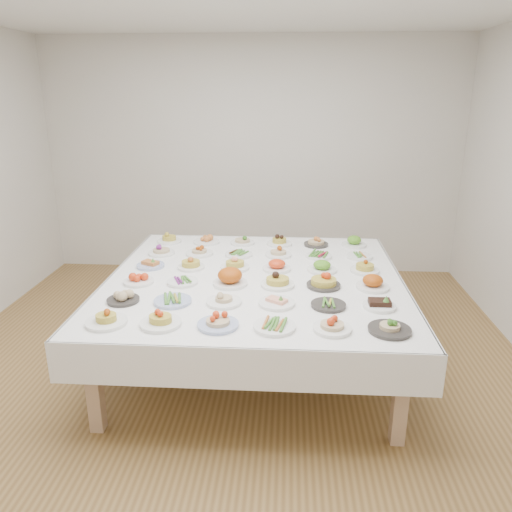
# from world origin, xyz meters

# --- Properties ---
(room_envelope) EXTENTS (5.02, 5.02, 2.81)m
(room_envelope) POSITION_xyz_m (0.00, 0.00, 1.83)
(room_envelope) COLOR olive
(room_envelope) RESTS_ON ground
(display_table) EXTENTS (2.37, 2.37, 0.75)m
(display_table) POSITION_xyz_m (0.19, 0.19, 0.69)
(display_table) COLOR white
(display_table) RESTS_ON ground
(dish_0) EXTENTS (0.26, 0.26, 0.13)m
(dish_0) POSITION_xyz_m (-0.70, -0.72, 0.81)
(dish_0) COLOR white
(dish_0) RESTS_ON display_table
(dish_1) EXTENTS (0.26, 0.26, 0.14)m
(dish_1) POSITION_xyz_m (-0.35, -0.71, 0.81)
(dish_1) COLOR white
(dish_1) RESTS_ON display_table
(dish_2) EXTENTS (0.28, 0.28, 0.15)m
(dish_2) POSITION_xyz_m (0.02, -0.71, 0.82)
(dish_2) COLOR #4C66B2
(dish_2) RESTS_ON display_table
(dish_3) EXTENTS (0.28, 0.27, 0.06)m
(dish_3) POSITION_xyz_m (0.38, -0.71, 0.78)
(dish_3) COLOR white
(dish_3) RESTS_ON display_table
(dish_4) EXTENTS (0.24, 0.24, 0.14)m
(dish_4) POSITION_xyz_m (0.74, -0.71, 0.82)
(dish_4) COLOR white
(dish_4) RESTS_ON display_table
(dish_5) EXTENTS (0.26, 0.26, 0.12)m
(dish_5) POSITION_xyz_m (1.10, -0.71, 0.80)
(dish_5) COLOR #2F2C2A
(dish_5) RESTS_ON display_table
(dish_6) EXTENTS (0.23, 0.23, 0.10)m
(dish_6) POSITION_xyz_m (-0.71, -0.36, 0.79)
(dish_6) COLOR #2F2C2A
(dish_6) RESTS_ON display_table
(dish_7) EXTENTS (0.28, 0.26, 0.06)m
(dish_7) POSITION_xyz_m (-0.35, -0.35, 0.78)
(dish_7) COLOR #4C66B2
(dish_7) RESTS_ON display_table
(dish_8) EXTENTS (0.25, 0.25, 0.12)m
(dish_8) POSITION_xyz_m (0.01, -0.35, 0.80)
(dish_8) COLOR white
(dish_8) RESTS_ON display_table
(dish_9) EXTENTS (0.25, 0.25, 0.09)m
(dish_9) POSITION_xyz_m (0.38, -0.34, 0.78)
(dish_9) COLOR white
(dish_9) RESTS_ON display_table
(dish_10) EXTENTS (0.24, 0.24, 0.05)m
(dish_10) POSITION_xyz_m (0.74, -0.35, 0.77)
(dish_10) COLOR #2F2C2A
(dish_10) RESTS_ON display_table
(dish_11) EXTENTS (0.23, 0.23, 0.10)m
(dish_11) POSITION_xyz_m (1.10, -0.35, 0.79)
(dish_11) COLOR white
(dish_11) RESTS_ON display_table
(dish_12) EXTENTS (0.23, 0.23, 0.09)m
(dish_12) POSITION_xyz_m (-0.70, 0.00, 0.79)
(dish_12) COLOR white
(dish_12) RESTS_ON display_table
(dish_13) EXTENTS (0.24, 0.24, 0.05)m
(dish_13) POSITION_xyz_m (-0.36, 0.02, 0.77)
(dish_13) COLOR white
(dish_13) RESTS_ON display_table
(dish_14) EXTENTS (0.29, 0.29, 0.16)m
(dish_14) POSITION_xyz_m (0.01, 0.02, 0.83)
(dish_14) COLOR white
(dish_14) RESTS_ON display_table
(dish_15) EXTENTS (0.26, 0.26, 0.16)m
(dish_15) POSITION_xyz_m (0.38, 0.01, 0.82)
(dish_15) COLOR white
(dish_15) RESTS_ON display_table
(dish_16) EXTENTS (0.26, 0.26, 0.16)m
(dish_16) POSITION_xyz_m (0.73, 0.02, 0.82)
(dish_16) COLOR #2F2C2A
(dish_16) RESTS_ON display_table
(dish_17) EXTENTS (0.25, 0.25, 0.13)m
(dish_17) POSITION_xyz_m (1.10, 0.01, 0.81)
(dish_17) COLOR white
(dish_17) RESTS_ON display_table
(dish_18) EXTENTS (0.23, 0.23, 0.09)m
(dish_18) POSITION_xyz_m (-0.71, 0.38, 0.78)
(dish_18) COLOR #4C66B2
(dish_18) RESTS_ON display_table
(dish_19) EXTENTS (0.22, 0.22, 0.12)m
(dish_19) POSITION_xyz_m (-0.36, 0.37, 0.80)
(dish_19) COLOR white
(dish_19) RESTS_ON display_table
(dish_20) EXTENTS (0.24, 0.24, 0.13)m
(dish_20) POSITION_xyz_m (0.01, 0.38, 0.81)
(dish_20) COLOR white
(dish_20) RESTS_ON display_table
(dish_21) EXTENTS (0.23, 0.23, 0.12)m
(dish_21) POSITION_xyz_m (0.37, 0.37, 0.80)
(dish_21) COLOR white
(dish_21) RESTS_ON display_table
(dish_22) EXTENTS (0.24, 0.24, 0.14)m
(dish_22) POSITION_xyz_m (0.74, 0.37, 0.81)
(dish_22) COLOR white
(dish_22) RESTS_ON display_table
(dish_23) EXTENTS (0.24, 0.24, 0.12)m
(dish_23) POSITION_xyz_m (1.10, 0.38, 0.80)
(dish_23) COLOR white
(dish_23) RESTS_ON display_table
(dish_24) EXTENTS (0.24, 0.24, 0.12)m
(dish_24) POSITION_xyz_m (-0.70, 0.73, 0.80)
(dish_24) COLOR white
(dish_24) RESTS_ON display_table
(dish_25) EXTENTS (0.25, 0.25, 0.12)m
(dish_25) POSITION_xyz_m (-0.35, 0.74, 0.80)
(dish_25) COLOR white
(dish_25) RESTS_ON display_table
(dish_26) EXTENTS (0.25, 0.25, 0.06)m
(dish_26) POSITION_xyz_m (0.01, 0.73, 0.77)
(dish_26) COLOR white
(dish_26) RESTS_ON display_table
(dish_27) EXTENTS (0.24, 0.24, 0.13)m
(dish_27) POSITION_xyz_m (0.37, 0.75, 0.81)
(dish_27) COLOR white
(dish_27) RESTS_ON display_table
(dish_28) EXTENTS (0.25, 0.23, 0.06)m
(dish_28) POSITION_xyz_m (0.74, 0.73, 0.78)
(dish_28) COLOR white
(dish_28) RESTS_ON display_table
(dish_29) EXTENTS (0.23, 0.23, 0.05)m
(dish_29) POSITION_xyz_m (1.10, 0.74, 0.77)
(dish_29) COLOR white
(dish_29) RESTS_ON display_table
(dish_30) EXTENTS (0.23, 0.23, 0.12)m
(dish_30) POSITION_xyz_m (-0.72, 1.11, 0.80)
(dish_30) COLOR white
(dish_30) RESTS_ON display_table
(dish_31) EXTENTS (0.25, 0.25, 0.10)m
(dish_31) POSITION_xyz_m (-0.35, 1.11, 0.79)
(dish_31) COLOR white
(dish_31) RESTS_ON display_table
(dish_32) EXTENTS (0.23, 0.23, 0.13)m
(dish_32) POSITION_xyz_m (0.01, 1.10, 0.81)
(dish_32) COLOR white
(dish_32) RESTS_ON display_table
(dish_33) EXTENTS (0.24, 0.24, 0.13)m
(dish_33) POSITION_xyz_m (0.37, 1.09, 0.81)
(dish_33) COLOR white
(dish_33) RESTS_ON display_table
(dish_34) EXTENTS (0.23, 0.23, 0.12)m
(dish_34) POSITION_xyz_m (0.73, 1.09, 0.81)
(dish_34) COLOR #2F2C2A
(dish_34) RESTS_ON display_table
(dish_35) EXTENTS (0.23, 0.23, 0.12)m
(dish_35) POSITION_xyz_m (1.09, 1.10, 0.80)
(dish_35) COLOR white
(dish_35) RESTS_ON display_table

